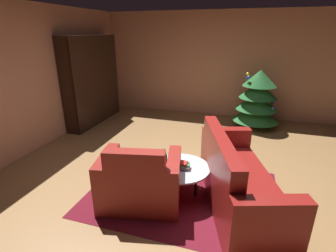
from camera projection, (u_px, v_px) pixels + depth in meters
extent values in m
plane|color=olive|center=(188.00, 181.00, 3.78)|extent=(8.02, 8.02, 0.00)
cube|color=tan|center=(220.00, 65.00, 6.34)|extent=(6.05, 0.06, 2.58)
cube|color=tan|center=(12.00, 83.00, 4.16)|extent=(0.06, 6.81, 2.58)
cube|color=maroon|center=(182.00, 193.00, 3.49)|extent=(2.50, 1.82, 0.01)
cube|color=black|center=(98.00, 81.00, 5.89)|extent=(0.03, 1.80, 2.01)
cube|color=black|center=(111.00, 75.00, 6.73)|extent=(0.34, 0.03, 2.01)
cube|color=black|center=(67.00, 88.00, 5.14)|extent=(0.34, 0.02, 2.01)
cube|color=black|center=(96.00, 120.00, 6.28)|extent=(0.31, 1.75, 0.03)
cube|color=black|center=(95.00, 108.00, 6.17)|extent=(0.31, 1.75, 0.03)
cube|color=black|center=(94.00, 94.00, 6.05)|extent=(0.31, 1.75, 0.02)
cube|color=black|center=(92.00, 81.00, 5.93)|extent=(0.31, 1.75, 0.02)
cube|color=black|center=(91.00, 66.00, 5.82)|extent=(0.31, 1.75, 0.02)
cube|color=black|center=(89.00, 51.00, 5.70)|extent=(0.31, 1.75, 0.02)
cube|color=black|center=(87.00, 36.00, 5.58)|extent=(0.31, 1.75, 0.02)
cube|color=black|center=(88.00, 83.00, 5.99)|extent=(0.05, 0.85, 0.53)
cube|color=black|center=(89.00, 83.00, 5.98)|extent=(0.03, 0.88, 0.56)
cube|color=teal|center=(111.00, 107.00, 7.01)|extent=(0.20, 0.03, 0.20)
cube|color=#A8B085|center=(111.00, 108.00, 6.97)|extent=(0.25, 0.03, 0.18)
cube|color=orange|center=(109.00, 107.00, 6.94)|extent=(0.20, 0.04, 0.23)
cube|color=#A9AB86|center=(108.00, 109.00, 6.91)|extent=(0.17, 0.05, 0.17)
cube|color=gold|center=(107.00, 109.00, 6.86)|extent=(0.19, 0.04, 0.19)
cube|color=#2C3F90|center=(109.00, 95.00, 6.89)|extent=(0.16, 0.04, 0.19)
cube|color=navy|center=(108.00, 94.00, 6.83)|extent=(0.19, 0.05, 0.27)
cube|color=#C0A9A2|center=(109.00, 95.00, 6.78)|extent=(0.25, 0.03, 0.28)
cube|color=#3E7A31|center=(108.00, 96.00, 6.76)|extent=(0.25, 0.03, 0.23)
cube|color=orange|center=(107.00, 96.00, 6.73)|extent=(0.23, 0.03, 0.25)
cube|color=orange|center=(107.00, 96.00, 6.70)|extent=(0.24, 0.03, 0.24)
cube|color=#93418E|center=(105.00, 97.00, 6.68)|extent=(0.21, 0.03, 0.20)
cube|color=#AAA39E|center=(106.00, 58.00, 6.55)|extent=(0.18, 0.03, 0.19)
cube|color=#176A80|center=(106.00, 57.00, 6.50)|extent=(0.19, 0.04, 0.25)
cube|color=#B52E16|center=(105.00, 58.00, 6.47)|extent=(0.18, 0.04, 0.21)
cube|color=orange|center=(103.00, 59.00, 6.44)|extent=(0.16, 0.03, 0.17)
cube|color=teal|center=(103.00, 57.00, 6.39)|extent=(0.17, 0.04, 0.26)
cube|color=red|center=(103.00, 58.00, 6.35)|extent=(0.23, 0.04, 0.21)
cube|color=brown|center=(102.00, 59.00, 6.30)|extent=(0.22, 0.05, 0.19)
cube|color=navy|center=(105.00, 44.00, 6.40)|extent=(0.22, 0.03, 0.20)
cube|color=#288942|center=(105.00, 44.00, 6.36)|extent=(0.23, 0.04, 0.24)
cube|color=#137788|center=(102.00, 43.00, 6.32)|extent=(0.16, 0.04, 0.26)
cube|color=#AB9F91|center=(102.00, 45.00, 6.28)|extent=(0.21, 0.04, 0.20)
cube|color=#B03832|center=(102.00, 44.00, 6.24)|extent=(0.22, 0.03, 0.21)
cube|color=#9358A7|center=(101.00, 45.00, 6.20)|extent=(0.25, 0.03, 0.18)
cube|color=#B4AE92|center=(100.00, 45.00, 6.17)|extent=(0.22, 0.04, 0.18)
cube|color=maroon|center=(141.00, 188.00, 3.26)|extent=(0.83, 0.86, 0.39)
cube|color=maroon|center=(135.00, 170.00, 2.84)|extent=(0.71, 0.30, 0.47)
cube|color=maroon|center=(174.00, 181.00, 3.18)|extent=(0.31, 0.74, 0.65)
cube|color=maroon|center=(108.00, 178.00, 3.25)|extent=(0.31, 0.74, 0.65)
ellipsoid|color=#BFB08B|center=(142.00, 166.00, 3.23)|extent=(0.31, 0.24, 0.18)
sphere|color=#BFB08B|center=(143.00, 158.00, 3.32)|extent=(0.13, 0.13, 0.13)
cube|color=maroon|center=(239.00, 190.00, 3.18)|extent=(1.17, 1.69, 0.44)
cube|color=maroon|center=(220.00, 157.00, 3.01)|extent=(0.63, 1.52, 0.51)
cube|color=maroon|center=(267.00, 232.00, 2.33)|extent=(0.74, 0.38, 0.72)
cube|color=maroon|center=(225.00, 150.00, 3.93)|extent=(0.74, 0.38, 0.72)
cylinder|color=black|center=(196.00, 183.00, 3.37)|extent=(0.04, 0.04, 0.39)
cylinder|color=black|center=(175.00, 173.00, 3.61)|extent=(0.04, 0.04, 0.39)
cylinder|color=black|center=(167.00, 187.00, 3.29)|extent=(0.04, 0.04, 0.39)
cylinder|color=silver|center=(180.00, 168.00, 3.34)|extent=(0.79, 0.79, 0.02)
cube|color=#315484|center=(182.00, 168.00, 3.30)|extent=(0.16, 0.17, 0.02)
cube|color=#A39586|center=(182.00, 167.00, 3.29)|extent=(0.19, 0.12, 0.03)
cube|color=#387645|center=(182.00, 164.00, 3.29)|extent=(0.23, 0.13, 0.03)
cube|color=#B32722|center=(182.00, 163.00, 3.29)|extent=(0.16, 0.12, 0.02)
cylinder|color=#1C5928|center=(164.00, 162.00, 3.24)|extent=(0.07, 0.07, 0.22)
cylinder|color=#1C5928|center=(164.00, 152.00, 3.19)|extent=(0.03, 0.03, 0.08)
cylinder|color=brown|center=(254.00, 123.00, 5.90)|extent=(0.08, 0.08, 0.16)
cone|color=#2A6F33|center=(256.00, 113.00, 5.81)|extent=(1.02, 1.02, 0.35)
cone|color=#2A6F33|center=(257.00, 102.00, 5.71)|extent=(0.93, 0.93, 0.35)
cone|color=#2A6F33|center=(259.00, 90.00, 5.62)|extent=(0.83, 0.83, 0.35)
cone|color=#2A6F33|center=(260.00, 78.00, 5.53)|extent=(0.73, 0.73, 0.35)
sphere|color=yellow|center=(249.00, 85.00, 5.89)|extent=(0.07, 0.07, 0.07)
sphere|color=blue|center=(273.00, 108.00, 5.48)|extent=(0.07, 0.07, 0.07)
sphere|color=blue|center=(247.00, 78.00, 5.50)|extent=(0.06, 0.06, 0.06)
sphere|color=blue|center=(249.00, 77.00, 5.44)|extent=(0.07, 0.07, 0.07)
sphere|color=blue|center=(273.00, 103.00, 5.77)|extent=(0.06, 0.06, 0.06)
sphere|color=yellow|center=(248.00, 74.00, 5.68)|extent=(0.08, 0.08, 0.08)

